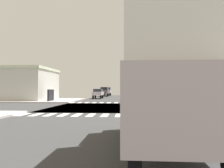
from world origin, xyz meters
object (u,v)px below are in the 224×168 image
(street_lamp, at_px, (165,71))
(suv_nearside_1, at_px, (107,91))
(bank_building, at_px, (19,84))
(sedan_farside_1, at_px, (98,93))
(box_truck_queued_1, at_px, (165,65))
(traffic_signal_mast, at_px, (161,64))
(suv_leading_3, at_px, (105,91))

(street_lamp, distance_m, suv_nearside_1, 26.03)
(bank_building, height_order, sedan_farside_1, bank_building)
(bank_building, relative_size, box_truck_queued_1, 1.70)
(street_lamp, bearing_deg, traffic_signal_mast, -102.29)
(box_truck_queued_1, bearing_deg, suv_leading_3, 98.15)
(suv_nearside_1, bearing_deg, traffic_signal_mast, 107.19)
(suv_leading_3, bearing_deg, sedan_farside_1, 90.00)
(sedan_farside_1, height_order, box_truck_queued_1, box_truck_queued_1)
(suv_nearside_1, bearing_deg, suv_leading_3, 90.00)
(street_lamp, bearing_deg, box_truck_queued_1, -99.17)
(suv_nearside_1, relative_size, suv_leading_3, 1.00)
(sedan_farside_1, distance_m, suv_leading_3, 12.18)
(suv_nearside_1, height_order, sedan_farside_1, suv_nearside_1)
(street_lamp, distance_m, bank_building, 25.08)
(bank_building, bearing_deg, street_lamp, 9.62)
(suv_nearside_1, bearing_deg, street_lamp, 118.83)
(traffic_signal_mast, xyz_separation_m, sedan_farside_1, (-10.18, 13.39, -4.07))
(street_lamp, xyz_separation_m, sedan_farside_1, (-12.43, 3.06, -3.86))
(traffic_signal_mast, relative_size, sedan_farside_1, 1.65)
(bank_building, distance_m, suv_nearside_1, 29.43)
(bank_building, relative_size, suv_nearside_1, 2.65)
(street_lamp, height_order, suv_nearside_1, street_lamp)
(street_lamp, relative_size, bank_building, 0.68)
(bank_building, distance_m, sedan_farside_1, 14.26)
(bank_building, bearing_deg, suv_leading_3, 57.87)
(sedan_farside_1, xyz_separation_m, box_truck_queued_1, (7.00, -36.71, 1.45))
(street_lamp, xyz_separation_m, suv_leading_3, (-12.43, 15.24, -3.58))
(street_lamp, relative_size, sedan_farside_1, 1.94)
(traffic_signal_mast, bearing_deg, bank_building, 164.62)
(box_truck_queued_1, bearing_deg, bank_building, 123.06)
(suv_nearside_1, height_order, box_truck_queued_1, box_truck_queued_1)
(sedan_farside_1, bearing_deg, suv_leading_3, -90.00)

